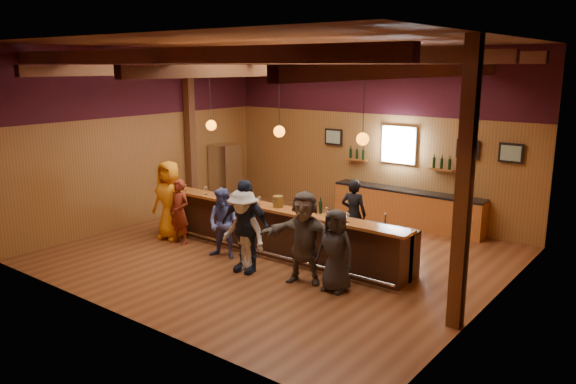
# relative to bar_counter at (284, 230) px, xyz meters

# --- Properties ---
(room) EXTENTS (9.04, 9.00, 4.52)m
(room) POSITION_rel_bar_counter_xyz_m (-0.02, -0.09, 2.69)
(room) COLOR brown
(room) RESTS_ON ground
(bar_counter) EXTENTS (6.30, 1.07, 1.11)m
(bar_counter) POSITION_rel_bar_counter_xyz_m (0.00, 0.00, 0.00)
(bar_counter) COLOR black
(bar_counter) RESTS_ON ground
(back_bar_cabinet) EXTENTS (4.00, 0.52, 0.95)m
(back_bar_cabinet) POSITION_rel_bar_counter_xyz_m (1.18, 3.57, -0.05)
(back_bar_cabinet) COLOR #944A1B
(back_bar_cabinet) RESTS_ON ground
(window) EXTENTS (0.95, 0.09, 0.95)m
(window) POSITION_rel_bar_counter_xyz_m (0.78, 3.80, 1.53)
(window) COLOR silver
(window) RESTS_ON room
(framed_pictures) EXTENTS (5.35, 0.05, 0.45)m
(framed_pictures) POSITION_rel_bar_counter_xyz_m (1.65, 3.79, 1.58)
(framed_pictures) COLOR black
(framed_pictures) RESTS_ON room
(wine_shelves) EXTENTS (3.00, 0.18, 0.30)m
(wine_shelves) POSITION_rel_bar_counter_xyz_m (0.78, 3.73, 1.10)
(wine_shelves) COLOR #944A1B
(wine_shelves) RESTS_ON room
(pendant_lights) EXTENTS (4.24, 0.24, 1.37)m
(pendant_lights) POSITION_rel_bar_counter_xyz_m (-0.02, -0.15, 2.19)
(pendant_lights) COLOR black
(pendant_lights) RESTS_ON room
(stainless_fridge) EXTENTS (0.70, 0.70, 1.80)m
(stainless_fridge) POSITION_rel_bar_counter_xyz_m (-4.12, 2.45, 0.38)
(stainless_fridge) COLOR silver
(stainless_fridge) RESTS_ON ground
(customer_orange) EXTENTS (0.97, 0.69, 1.88)m
(customer_orange) POSITION_rel_bar_counter_xyz_m (-2.82, -0.80, 0.42)
(customer_orange) COLOR orange
(customer_orange) RESTS_ON ground
(customer_redvest) EXTENTS (0.58, 0.41, 1.51)m
(customer_redvest) POSITION_rel_bar_counter_xyz_m (-2.33, -0.94, 0.23)
(customer_redvest) COLOR maroon
(customer_redvest) RESTS_ON ground
(customer_denim) EXTENTS (0.86, 0.74, 1.52)m
(customer_denim) POSITION_rel_bar_counter_xyz_m (-0.84, -1.02, 0.24)
(customer_denim) COLOR #4C5698
(customer_denim) RESTS_ON ground
(customer_white) EXTENTS (1.13, 0.70, 1.69)m
(customer_white) POSITION_rel_bar_counter_xyz_m (0.06, -1.40, 0.32)
(customer_white) COLOR beige
(customer_white) RESTS_ON ground
(customer_navy) EXTENTS (1.15, 0.59, 1.88)m
(customer_navy) POSITION_rel_bar_counter_xyz_m (0.06, -1.35, 0.42)
(customer_navy) COLOR #1A2134
(customer_navy) RESTS_ON ground
(customer_brown) EXTENTS (1.73, 1.07, 1.78)m
(customer_brown) POSITION_rel_bar_counter_xyz_m (1.34, -1.11, 0.37)
(customer_brown) COLOR #5B5249
(customer_brown) RESTS_ON ground
(customer_dark) EXTENTS (0.77, 0.52, 1.54)m
(customer_dark) POSITION_rel_bar_counter_xyz_m (2.03, -1.10, 0.25)
(customer_dark) COLOR #272729
(customer_dark) RESTS_ON ground
(bartender) EXTENTS (0.64, 0.49, 1.59)m
(bartender) POSITION_rel_bar_counter_xyz_m (1.02, 1.20, 0.28)
(bartender) COLOR black
(bartender) RESTS_ON ground
(ice_bucket) EXTENTS (0.22, 0.22, 0.24)m
(ice_bucket) POSITION_rel_bar_counter_xyz_m (0.06, -0.29, 0.71)
(ice_bucket) COLOR brown
(ice_bucket) RESTS_ON bar_counter
(bottle_a) EXTENTS (0.07, 0.07, 0.34)m
(bottle_a) POSITION_rel_bar_counter_xyz_m (0.48, -0.17, 0.72)
(bottle_a) COLOR black
(bottle_a) RESTS_ON bar_counter
(bottle_b) EXTENTS (0.07, 0.07, 0.33)m
(bottle_b) POSITION_rel_bar_counter_xyz_m (1.06, -0.17, 0.72)
(bottle_b) COLOR black
(bottle_b) RESTS_ON bar_counter
(glass_a) EXTENTS (0.08, 0.08, 0.17)m
(glass_a) POSITION_rel_bar_counter_xyz_m (-2.69, -0.41, 0.71)
(glass_a) COLOR silver
(glass_a) RESTS_ON bar_counter
(glass_b) EXTENTS (0.09, 0.09, 0.19)m
(glass_b) POSITION_rel_bar_counter_xyz_m (-2.02, -0.38, 0.73)
(glass_b) COLOR silver
(glass_b) RESTS_ON bar_counter
(glass_c) EXTENTS (0.09, 0.09, 0.19)m
(glass_c) POSITION_rel_bar_counter_xyz_m (-1.70, -0.22, 0.72)
(glass_c) COLOR silver
(glass_c) RESTS_ON bar_counter
(glass_d) EXTENTS (0.07, 0.07, 0.16)m
(glass_d) POSITION_rel_bar_counter_xyz_m (-1.14, -0.45, 0.70)
(glass_d) COLOR silver
(glass_d) RESTS_ON bar_counter
(glass_e) EXTENTS (0.08, 0.08, 0.18)m
(glass_e) POSITION_rel_bar_counter_xyz_m (-0.43, -0.34, 0.72)
(glass_e) COLOR silver
(glass_e) RESTS_ON bar_counter
(glass_f) EXTENTS (0.08, 0.08, 0.18)m
(glass_f) POSITION_rel_bar_counter_xyz_m (0.77, -0.42, 0.72)
(glass_f) COLOR silver
(glass_f) RESTS_ON bar_counter
(glass_g) EXTENTS (0.09, 0.09, 0.20)m
(glass_g) POSITION_rel_bar_counter_xyz_m (1.30, -0.30, 0.73)
(glass_g) COLOR silver
(glass_g) RESTS_ON bar_counter
(glass_h) EXTENTS (0.09, 0.09, 0.19)m
(glass_h) POSITION_rel_bar_counter_xyz_m (1.84, -0.41, 0.73)
(glass_h) COLOR silver
(glass_h) RESTS_ON bar_counter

